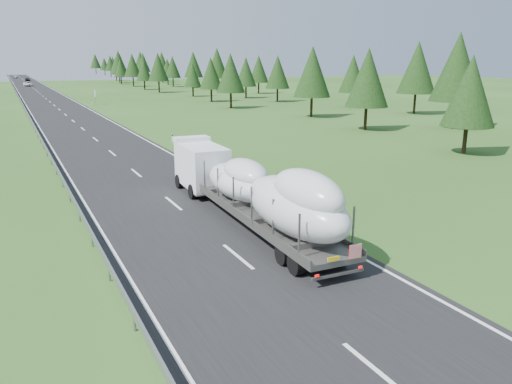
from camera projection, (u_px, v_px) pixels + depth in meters
name	position (u px, v px, depth m)	size (l,w,h in m)	color
ground	(238.00, 257.00, 21.05)	(400.00, 400.00, 0.00)	#294F1A
road_surface	(46.00, 98.00, 107.54)	(10.00, 400.00, 0.02)	black
guardrail	(18.00, 96.00, 105.05)	(0.10, 400.00, 0.76)	slate
marker_posts	(54.00, 84.00, 157.77)	(0.13, 350.08, 1.00)	silver
highway_sign	(95.00, 95.00, 92.89)	(0.08, 0.90, 2.60)	slate
tree_line_right	(191.00, 65.00, 138.58)	(27.47, 327.02, 12.05)	black
boat_truck	(254.00, 187.00, 24.53)	(2.91, 17.55, 3.82)	white
distant_van	(28.00, 84.00, 156.84)	(2.52, 5.47, 1.52)	silver
distant_car_dark	(27.00, 79.00, 194.81)	(1.77, 4.39, 1.50)	black
distant_car_blue	(16.00, 77.00, 226.45)	(1.45, 4.15, 1.37)	navy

